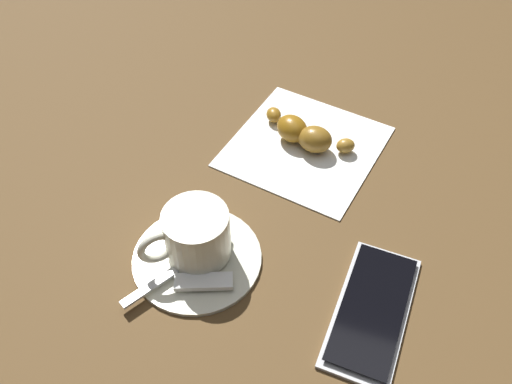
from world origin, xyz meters
TOP-DOWN VIEW (x-y plane):
  - ground_plane at (0.00, 0.00)m, footprint 1.80×1.80m
  - saucer at (0.09, -0.04)m, footprint 0.14×0.14m
  - espresso_cup at (0.09, -0.04)m, footprint 0.08×0.08m
  - teaspoon at (0.10, -0.04)m, footprint 0.12×0.08m
  - sugar_packet at (0.12, -0.02)m, footprint 0.04×0.06m
  - napkin at (-0.11, 0.02)m, footprint 0.21×0.21m
  - croissant at (-0.12, 0.01)m, footprint 0.07×0.13m
  - cell_phone at (0.09, 0.14)m, footprint 0.16×0.08m

SIDE VIEW (x-z plane):
  - ground_plane at x=0.00m, z-range 0.00..0.00m
  - napkin at x=-0.11m, z-range 0.00..0.00m
  - saucer at x=0.09m, z-range 0.00..0.01m
  - cell_phone at x=0.09m, z-range 0.00..0.01m
  - teaspoon at x=0.10m, z-range 0.01..0.02m
  - sugar_packet at x=0.12m, z-range 0.01..0.02m
  - croissant at x=-0.12m, z-range 0.00..0.04m
  - espresso_cup at x=0.09m, z-range 0.01..0.07m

